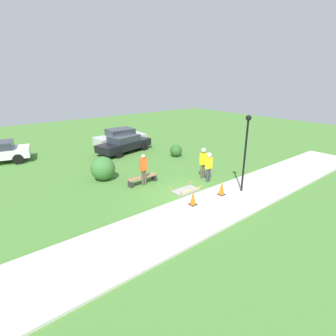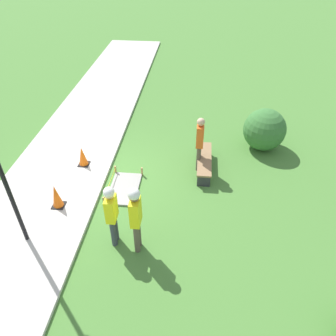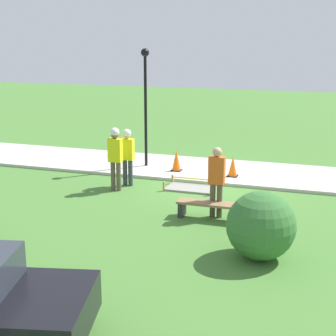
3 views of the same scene
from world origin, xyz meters
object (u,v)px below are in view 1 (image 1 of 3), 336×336
at_px(worker_assistant, 203,160).
at_px(parked_car_black, 124,144).
at_px(traffic_cone_near_patch, 193,198).
at_px(bystander_in_orange_shirt, 144,168).
at_px(lamppost_near, 246,143).
at_px(traffic_cone_far_patch, 222,188).
at_px(park_bench, 142,179).
at_px(worker_supervisor, 209,164).
at_px(parked_car_silver, 121,138).

distance_m(worker_assistant, parked_car_black, 8.27).
relative_size(traffic_cone_near_patch, parked_car_black, 0.13).
xyz_separation_m(bystander_in_orange_shirt, lamppost_near, (3.48, -4.18, 1.68)).
xyz_separation_m(traffic_cone_far_patch, worker_assistant, (1.14, 2.45, 0.71)).
distance_m(worker_assistant, bystander_in_orange_shirt, 3.66).
bearing_deg(park_bench, worker_supervisor, -33.78).
height_order(park_bench, parked_car_silver, parked_car_silver).
bearing_deg(bystander_in_orange_shirt, worker_assistant, -21.98).
bearing_deg(bystander_in_orange_shirt, traffic_cone_near_patch, -85.32).
xyz_separation_m(park_bench, lamppost_near, (3.45, -4.37, 2.41)).
distance_m(traffic_cone_near_patch, traffic_cone_far_patch, 1.95).
xyz_separation_m(worker_supervisor, lamppost_near, (0.22, -2.21, 1.66)).
relative_size(park_bench, worker_assistant, 0.96).
distance_m(park_bench, worker_assistant, 3.81).
bearing_deg(parked_car_black, traffic_cone_near_patch, -116.31).
xyz_separation_m(traffic_cone_near_patch, worker_assistant, (3.09, 2.33, 0.74)).
bearing_deg(traffic_cone_far_patch, parked_car_silver, 84.99).
bearing_deg(traffic_cone_near_patch, traffic_cone_far_patch, -3.41).
distance_m(worker_assistant, parked_car_silver, 9.96).
bearing_deg(parked_car_silver, lamppost_near, -87.39).
distance_m(traffic_cone_far_patch, worker_assistant, 2.79).
height_order(traffic_cone_near_patch, park_bench, traffic_cone_near_patch).
distance_m(lamppost_near, parked_car_silver, 12.90).
distance_m(park_bench, worker_supervisor, 3.96).
height_order(lamppost_near, parked_car_silver, lamppost_near).
bearing_deg(traffic_cone_near_patch, parked_car_black, 77.17).
bearing_deg(lamppost_near, traffic_cone_far_patch, 163.68).
height_order(bystander_in_orange_shirt, lamppost_near, lamppost_near).
height_order(worker_supervisor, worker_assistant, worker_assistant).
xyz_separation_m(parked_car_black, parked_car_silver, (0.63, 1.72, 0.11)).
bearing_deg(park_bench, parked_car_black, 68.09).
xyz_separation_m(worker_supervisor, bystander_in_orange_shirt, (-3.26, 1.97, -0.01)).
relative_size(worker_supervisor, bystander_in_orange_shirt, 0.97).
xyz_separation_m(traffic_cone_near_patch, traffic_cone_far_patch, (1.95, -0.12, 0.03)).
relative_size(park_bench, worker_supervisor, 1.03).
height_order(traffic_cone_near_patch, worker_assistant, worker_assistant).
xyz_separation_m(park_bench, parked_car_black, (2.68, 6.67, 0.41)).
xyz_separation_m(bystander_in_orange_shirt, parked_car_silver, (3.34, 8.58, -0.21)).
relative_size(traffic_cone_far_patch, park_bench, 0.39).
xyz_separation_m(traffic_cone_far_patch, worker_supervisor, (1.01, 1.85, 0.61)).
distance_m(traffic_cone_near_patch, parked_car_black, 10.84).
height_order(worker_supervisor, bystander_in_orange_shirt, bystander_in_orange_shirt).
relative_size(bystander_in_orange_shirt, parked_car_black, 0.37).
bearing_deg(parked_car_black, lamppost_near, -99.50).
bearing_deg(bystander_in_orange_shirt, parked_car_black, 68.46).
bearing_deg(traffic_cone_far_patch, worker_supervisor, 61.43).
relative_size(traffic_cone_near_patch, bystander_in_orange_shirt, 0.36).
relative_size(worker_assistant, parked_car_silver, 0.43).
relative_size(traffic_cone_far_patch, lamppost_near, 0.18).
height_order(traffic_cone_far_patch, park_bench, traffic_cone_far_patch).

